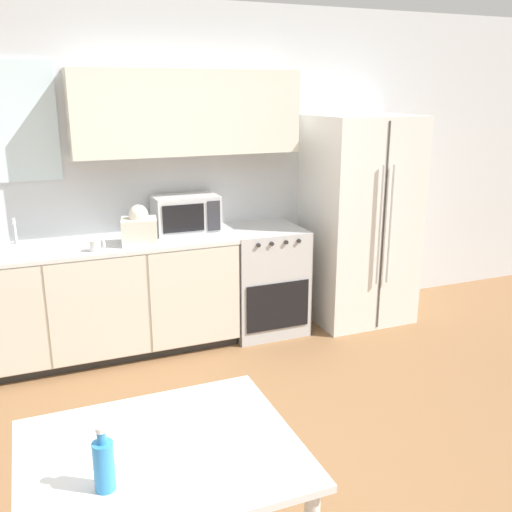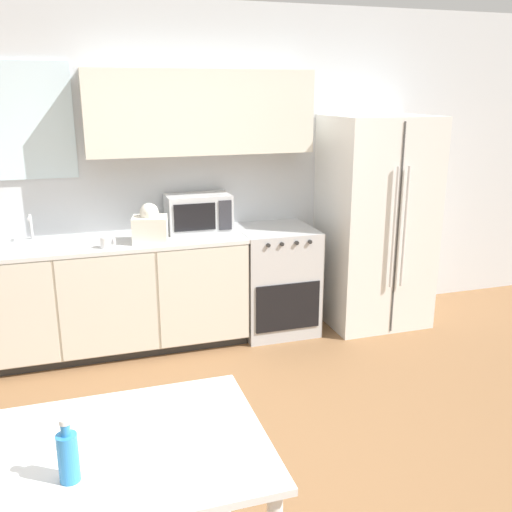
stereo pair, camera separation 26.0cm
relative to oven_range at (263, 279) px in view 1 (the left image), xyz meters
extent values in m
plane|color=olive|center=(-0.87, -1.73, -0.45)|extent=(12.00, 12.00, 0.00)
cube|color=silver|center=(-0.87, 0.35, 0.90)|extent=(12.00, 0.06, 2.70)
cube|color=silver|center=(-1.92, 0.31, 1.34)|extent=(0.76, 0.04, 0.86)
cube|color=beige|center=(-0.58, 0.16, 1.40)|extent=(1.79, 0.32, 0.65)
cube|color=#333333|center=(-1.41, 0.04, -0.41)|extent=(2.18, 0.55, 0.08)
cube|color=beige|center=(-1.41, 0.01, 0.02)|extent=(2.18, 0.61, 0.79)
cube|color=beige|center=(-1.41, -0.30, 0.02)|extent=(0.71, 0.01, 0.77)
cube|color=beige|center=(-0.69, -0.30, 0.02)|extent=(0.71, 0.01, 0.77)
cube|color=silver|center=(-1.41, 0.01, 0.44)|extent=(2.20, 0.63, 0.03)
cube|color=#B7BABC|center=(0.00, 0.00, 0.00)|extent=(0.63, 0.63, 0.90)
cube|color=black|center=(0.00, -0.32, -0.13)|extent=(0.55, 0.01, 0.40)
cylinder|color=#262626|center=(-0.18, -0.32, 0.40)|extent=(0.03, 0.02, 0.03)
cylinder|color=#262626|center=(-0.06, -0.32, 0.40)|extent=(0.03, 0.02, 0.03)
cylinder|color=#262626|center=(0.06, -0.32, 0.40)|extent=(0.03, 0.02, 0.03)
cylinder|color=#262626|center=(0.18, -0.32, 0.40)|extent=(0.03, 0.02, 0.03)
cube|color=silver|center=(0.90, -0.05, 0.46)|extent=(0.86, 0.74, 1.82)
cube|color=#3F3F3F|center=(0.90, -0.42, 0.46)|extent=(0.01, 0.01, 1.76)
cylinder|color=silver|center=(0.85, -0.45, 0.49)|extent=(0.02, 0.02, 1.00)
cylinder|color=silver|center=(0.95, -0.45, 0.49)|extent=(0.02, 0.02, 1.00)
cube|color=#B7BABC|center=(-1.92, 0.01, 0.46)|extent=(0.68, 0.42, 0.02)
cylinder|color=silver|center=(-1.92, 0.18, 0.56)|extent=(0.02, 0.02, 0.19)
cylinder|color=silver|center=(-1.92, 0.11, 0.65)|extent=(0.02, 0.14, 0.02)
cube|color=#B7BABC|center=(-0.63, 0.13, 0.60)|extent=(0.52, 0.31, 0.30)
cube|color=black|center=(-0.69, -0.03, 0.60)|extent=(0.33, 0.01, 0.22)
cube|color=#2D2D33|center=(-0.44, -0.03, 0.60)|extent=(0.10, 0.01, 0.24)
cylinder|color=white|center=(-1.39, -0.20, 0.49)|extent=(0.08, 0.08, 0.08)
torus|color=white|center=(-1.33, -0.20, 0.50)|extent=(0.02, 0.06, 0.06)
cube|color=silver|center=(-1.06, -0.12, 0.55)|extent=(0.30, 0.27, 0.20)
sphere|color=silver|center=(-1.06, -0.12, 0.68)|extent=(0.17, 0.17, 0.14)
cube|color=white|center=(-1.45, -2.47, 0.27)|extent=(1.02, 0.83, 0.03)
cylinder|color=white|center=(-1.90, -2.11, -0.10)|extent=(0.06, 0.06, 0.71)
cylinder|color=white|center=(-1.00, -2.11, -0.10)|extent=(0.06, 0.06, 0.71)
cylinder|color=#338CD8|center=(-1.67, -2.61, 0.37)|extent=(0.07, 0.07, 0.18)
cylinder|color=#338CD8|center=(-1.67, -2.61, 0.48)|extent=(0.03, 0.03, 0.04)
cylinder|color=white|center=(-1.67, -2.61, 0.51)|extent=(0.04, 0.04, 0.02)
camera|label=1|loc=(-1.81, -4.29, 1.56)|focal=40.00mm
camera|label=2|loc=(-1.56, -4.38, 1.56)|focal=40.00mm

